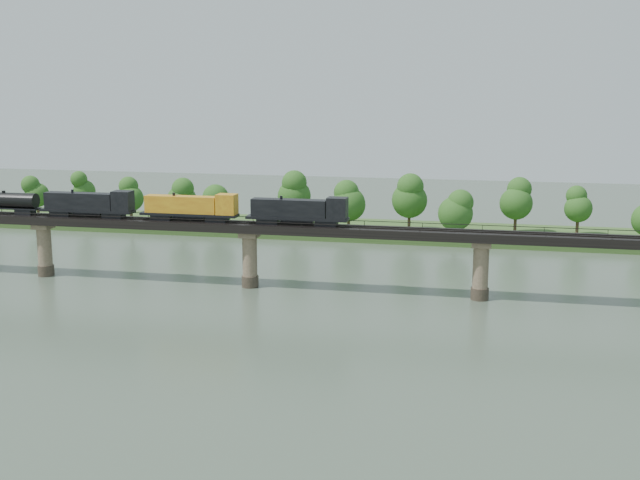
# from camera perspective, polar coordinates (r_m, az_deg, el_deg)

# --- Properties ---
(ground) EXTENTS (400.00, 400.00, 0.00)m
(ground) POSITION_cam_1_polar(r_m,az_deg,el_deg) (115.90, -9.38, -6.92)
(ground) COLOR #384839
(ground) RESTS_ON ground
(far_bank) EXTENTS (300.00, 24.00, 1.60)m
(far_bank) POSITION_cam_1_polar(r_m,az_deg,el_deg) (194.90, -0.22, 0.83)
(far_bank) COLOR #305020
(far_bank) RESTS_ON ground
(bridge) EXTENTS (236.00, 30.00, 11.50)m
(bridge) POSITION_cam_1_polar(r_m,az_deg,el_deg) (141.81, -5.02, -1.19)
(bridge) COLOR #473A2D
(bridge) RESTS_ON ground
(bridge_superstructure) EXTENTS (220.00, 4.90, 0.75)m
(bridge_superstructure) POSITION_cam_1_polar(r_m,az_deg,el_deg) (140.60, -5.06, 1.33)
(bridge_superstructure) COLOR black
(bridge_superstructure) RESTS_ON bridge
(far_treeline) EXTENTS (289.06, 17.54, 13.60)m
(far_treeline) POSITION_cam_1_polar(r_m,az_deg,el_deg) (191.26, -2.92, 3.06)
(far_treeline) COLOR #382619
(far_treeline) RESTS_ON far_bank
(freight_train) EXTENTS (72.31, 2.82, 4.98)m
(freight_train) POSITION_cam_1_polar(r_m,az_deg,el_deg) (146.37, -11.63, 2.36)
(freight_train) COLOR black
(freight_train) RESTS_ON bridge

